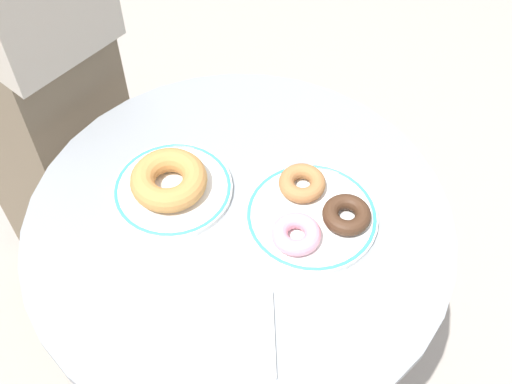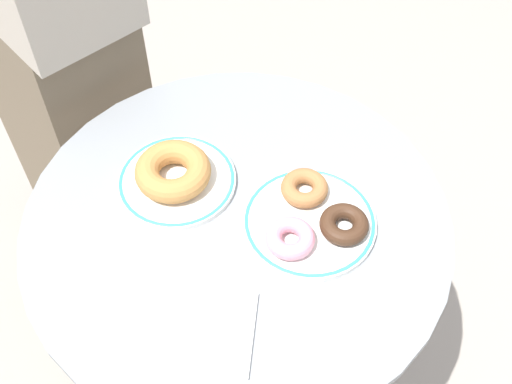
{
  "view_description": "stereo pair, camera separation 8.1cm",
  "coord_description": "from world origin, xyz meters",
  "views": [
    {
      "loc": [
        0.1,
        -0.58,
        1.57
      ],
      "look_at": [
        0.02,
        0.03,
        0.77
      ],
      "focal_mm": 44.67,
      "sensor_mm": 36.0,
      "label": 1
    },
    {
      "loc": [
        0.18,
        -0.57,
        1.57
      ],
      "look_at": [
        0.02,
        0.03,
        0.77
      ],
      "focal_mm": 44.67,
      "sensor_mm": 36.0,
      "label": 2
    }
  ],
  "objects": [
    {
      "name": "cafe_table",
      "position": [
        0.0,
        0.0,
        0.5
      ],
      "size": [
        0.69,
        0.69,
        0.73
      ],
      "color": "gray",
      "rests_on": "ground"
    },
    {
      "name": "donut_cinnamon",
      "position": [
        0.1,
        0.07,
        0.76
      ],
      "size": [
        0.11,
        0.11,
        0.03
      ],
      "primitive_type": "torus",
      "rotation": [
        0.0,
        0.0,
        0.64
      ],
      "color": "#A36B3D",
      "rests_on": "plate_right"
    },
    {
      "name": "donut_chocolate",
      "position": [
        0.17,
        0.01,
        0.76
      ],
      "size": [
        0.09,
        0.09,
        0.03
      ],
      "primitive_type": "torus",
      "rotation": [
        0.0,
        0.0,
        1.32
      ],
      "color": "#422819",
      "rests_on": "plate_right"
    },
    {
      "name": "paper_napkin",
      "position": [
        0.02,
        -0.2,
        0.74
      ],
      "size": [
        0.14,
        0.15,
        0.01
      ],
      "primitive_type": "cube",
      "rotation": [
        0.0,
        0.0,
        0.15
      ],
      "color": "white",
      "rests_on": "cafe_table"
    },
    {
      "name": "donut_old_fashioned",
      "position": [
        -0.12,
        0.04,
        0.76
      ],
      "size": [
        0.18,
        0.18,
        0.04
      ],
      "primitive_type": "torus",
      "rotation": [
        0.0,
        0.0,
        0.71
      ],
      "color": "#BC7F42",
      "rests_on": "plate_left"
    },
    {
      "name": "donut_pink_frosted",
      "position": [
        0.09,
        -0.03,
        0.76
      ],
      "size": [
        0.11,
        0.11,
        0.03
      ],
      "primitive_type": "torus",
      "rotation": [
        0.0,
        0.0,
        5.55
      ],
      "color": "pink",
      "rests_on": "plate_right"
    },
    {
      "name": "person_figure",
      "position": [
        -0.48,
        0.31,
        0.83
      ],
      "size": [
        0.48,
        0.42,
        1.69
      ],
      "color": "brown",
      "rests_on": "ground"
    },
    {
      "name": "plate_left",
      "position": [
        -0.12,
        0.04,
        0.74
      ],
      "size": [
        0.2,
        0.2,
        0.01
      ],
      "color": "white",
      "rests_on": "cafe_table"
    },
    {
      "name": "plate_right",
      "position": [
        0.12,
        0.02,
        0.74
      ],
      "size": [
        0.21,
        0.21,
        0.01
      ],
      "color": "white",
      "rests_on": "cafe_table"
    }
  ]
}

